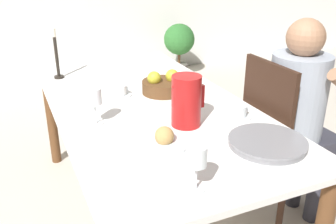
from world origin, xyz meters
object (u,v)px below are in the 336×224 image
(person_seated, at_px, (301,110))
(potted_plant, at_px, (179,43))
(candlestick_tall, at_px, (57,59))
(wine_glass_water, at_px, (94,98))
(bread_plate, at_px, (164,139))
(red_pitcher, at_px, (186,101))
(fruit_bowl, at_px, (163,85))
(teacup_across, at_px, (120,91))
(serving_tray, at_px, (267,143))
(wine_glass_juice, at_px, (197,159))
(teacup_near_person, at_px, (238,113))
(chair_person_side, at_px, (280,143))

(person_seated, xyz_separation_m, potted_plant, (0.61, 2.79, -0.28))
(person_seated, relative_size, candlestick_tall, 3.85)
(potted_plant, bearing_deg, wine_glass_water, -122.43)
(bread_plate, distance_m, potted_plant, 3.30)
(red_pitcher, relative_size, fruit_bowl, 0.99)
(red_pitcher, relative_size, bread_plate, 1.10)
(teacup_across, distance_m, bread_plate, 0.62)
(person_seated, bearing_deg, red_pitcher, -89.34)
(red_pitcher, bearing_deg, serving_tray, -56.12)
(wine_glass_water, height_order, candlestick_tall, candlestick_tall)
(wine_glass_juice, distance_m, teacup_near_person, 0.65)
(chair_person_side, distance_m, potted_plant, 2.86)
(wine_glass_water, distance_m, potted_plant, 3.15)
(wine_glass_juice, xyz_separation_m, fruit_bowl, (0.27, 0.90, -0.07))
(wine_glass_water, distance_m, teacup_near_person, 0.68)
(wine_glass_water, bearing_deg, serving_tray, -39.82)
(serving_tray, bearing_deg, wine_glass_water, 140.18)
(wine_glass_juice, xyz_separation_m, bread_plate, (0.03, 0.34, -0.10))
(person_seated, xyz_separation_m, wine_glass_water, (-1.06, 0.16, 0.17))
(person_seated, bearing_deg, potted_plant, 167.71)
(person_seated, bearing_deg, fruit_bowl, -124.61)
(chair_person_side, distance_m, teacup_across, 0.92)
(person_seated, bearing_deg, teacup_near_person, -85.20)
(serving_tray, relative_size, fruit_bowl, 1.34)
(teacup_across, height_order, potted_plant, teacup_across)
(wine_glass_water, xyz_separation_m, serving_tray, (0.59, -0.49, -0.11))
(wine_glass_water, xyz_separation_m, bread_plate, (0.21, -0.31, -0.11))
(serving_tray, bearing_deg, fruit_bowl, 100.65)
(person_seated, distance_m, wine_glass_juice, 1.02)
(fruit_bowl, bearing_deg, wine_glass_juice, -106.53)
(teacup_across, xyz_separation_m, fruit_bowl, (0.24, -0.05, 0.02))
(potted_plant, bearing_deg, fruit_bowl, -117.32)
(chair_person_side, relative_size, wine_glass_water, 5.67)
(red_pitcher, relative_size, wine_glass_water, 1.35)
(candlestick_tall, bearing_deg, potted_plant, 47.23)
(teacup_across, bearing_deg, teacup_near_person, -49.79)
(chair_person_side, bearing_deg, candlestick_tall, -132.07)
(red_pitcher, distance_m, teacup_across, 0.52)
(wine_glass_water, relative_size, teacup_near_person, 1.36)
(chair_person_side, xyz_separation_m, bread_plate, (-0.76, -0.16, 0.26))
(bread_plate, xyz_separation_m, candlestick_tall, (-0.26, 1.08, 0.10))
(chair_person_side, distance_m, serving_tray, 0.57)
(teacup_across, height_order, fruit_bowl, fruit_bowl)
(teacup_near_person, relative_size, candlestick_tall, 0.41)
(chair_person_side, distance_m, person_seated, 0.21)
(potted_plant, bearing_deg, teacup_across, -122.23)
(chair_person_side, xyz_separation_m, teacup_across, (-0.76, 0.46, 0.26))
(wine_glass_juice, xyz_separation_m, candlestick_tall, (-0.23, 1.41, 0.00))
(wine_glass_water, xyz_separation_m, wine_glass_juice, (0.18, -0.64, -0.01))
(red_pitcher, height_order, fruit_bowl, red_pitcher)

